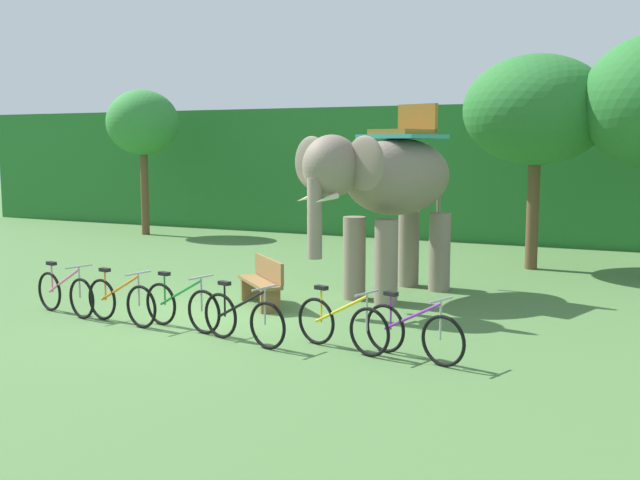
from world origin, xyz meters
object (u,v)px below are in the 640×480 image
object	(u,v)px
elephant	(389,185)
bike_pink	(65,293)
bike_purple	(413,332)
tree_left	(143,124)
bike_green	(182,306)
tree_center_left	(536,111)
wooden_bench	(263,280)
bike_black	(243,318)
bike_yellow	(342,324)
bike_orange	(121,301)

from	to	relation	value
elephant	bike_pink	distance (m)	6.27
elephant	bike_purple	world-z (taller)	elephant
tree_left	bike_green	world-z (taller)	tree_left
elephant	bike_green	size ratio (longest dim) A/B	2.51
tree_center_left	bike_green	xyz separation A→B (m)	(-4.11, -8.53, -3.38)
tree_center_left	bike_green	distance (m)	10.05
tree_left	bike_green	bearing A→B (deg)	-49.61
tree_center_left	wooden_bench	size ratio (longest dim) A/B	3.68
tree_left	wooden_bench	xyz separation A→B (m)	(9.08, -8.18, -3.19)
bike_black	bike_pink	bearing A→B (deg)	174.81
tree_center_left	bike_purple	bearing A→B (deg)	-91.27
tree_left	bike_pink	bearing A→B (deg)	-58.59
tree_center_left	elephant	world-z (taller)	tree_center_left
tree_center_left	bike_pink	size ratio (longest dim) A/B	3.04
bike_green	bike_black	bearing A→B (deg)	-13.99
bike_yellow	bike_purple	world-z (taller)	same
elephant	bike_purple	bearing A→B (deg)	-65.48
bike_pink	bike_green	size ratio (longest dim) A/B	0.99
tree_left	tree_center_left	distance (m)	12.99
tree_center_left	bike_yellow	distance (m)	9.31
wooden_bench	bike_purple	bearing A→B (deg)	-31.23
tree_center_left	bike_black	bearing A→B (deg)	-107.31
bike_black	bike_yellow	bearing A→B (deg)	10.65
bike_yellow	wooden_bench	world-z (taller)	bike_yellow
tree_center_left	bike_orange	bearing A→B (deg)	-121.29
bike_green	wooden_bench	distance (m)	2.14
bike_purple	bike_yellow	bearing A→B (deg)	179.43
bike_pink	bike_yellow	distance (m)	5.32
tree_left	bike_black	distance (m)	15.03
bike_green	wooden_bench	bearing A→B (deg)	81.42
bike_purple	tree_left	bearing A→B (deg)	140.75
tree_center_left	bike_pink	bearing A→B (deg)	-127.74
elephant	wooden_bench	distance (m)	3.05
bike_black	tree_left	bearing A→B (deg)	133.56
bike_green	wooden_bench	xyz separation A→B (m)	(0.32, 2.12, 0.09)
bike_orange	bike_black	distance (m)	2.50
tree_left	bike_pink	world-z (taller)	tree_left
bike_pink	bike_yellow	xyz separation A→B (m)	(5.32, -0.07, 0.00)
tree_left	bike_pink	xyz separation A→B (m)	(6.28, -10.29, -3.28)
elephant	bike_green	bearing A→B (deg)	-118.83
bike_green	bike_yellow	world-z (taller)	same
bike_green	wooden_bench	size ratio (longest dim) A/B	1.22
tree_left	bike_purple	bearing A→B (deg)	-39.25
bike_orange	bike_green	world-z (taller)	same
elephant	bike_orange	xyz separation A→B (m)	(-3.27, -3.98, -1.82)
bike_pink	bike_yellow	world-z (taller)	same
tree_center_left	elephant	xyz separation A→B (m)	(-1.98, -4.66, -1.56)
bike_pink	bike_black	distance (m)	3.84
tree_left	bike_yellow	xyz separation A→B (m)	(11.60, -10.35, -3.28)
elephant	tree_center_left	bearing A→B (deg)	66.95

